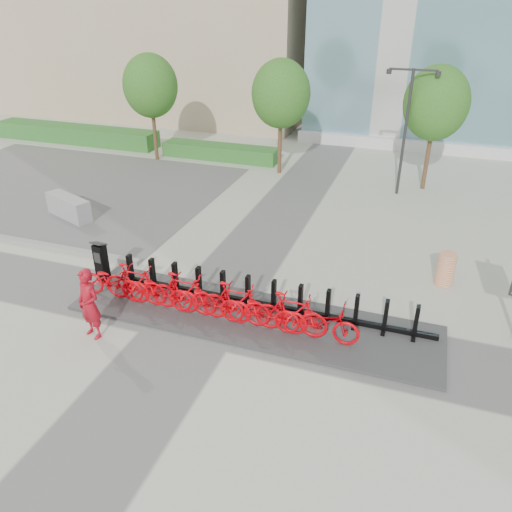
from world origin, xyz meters
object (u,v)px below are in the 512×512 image
(kiosk, at_px, (101,262))
(worker_red, at_px, (89,304))
(bike_0, at_px, (112,281))
(construction_barrel, at_px, (446,269))
(jersey_barrier, at_px, (69,207))

(kiosk, relative_size, worker_red, 0.68)
(bike_0, height_order, construction_barrel, bike_0)
(kiosk, distance_m, construction_barrel, 9.89)
(construction_barrel, bearing_deg, jersey_barrier, 177.84)
(kiosk, relative_size, jersey_barrier, 0.59)
(bike_0, height_order, jersey_barrier, bike_0)
(jersey_barrier, bearing_deg, kiosk, -21.31)
(construction_barrel, xyz_separation_m, jersey_barrier, (-13.38, 0.51, -0.08))
(kiosk, height_order, jersey_barrier, kiosk)
(bike_0, relative_size, jersey_barrier, 0.89)
(worker_red, distance_m, construction_barrel, 9.77)
(jersey_barrier, bearing_deg, construction_barrel, 19.03)
(worker_red, relative_size, jersey_barrier, 0.86)
(bike_0, distance_m, construction_barrel, 9.39)
(kiosk, bearing_deg, worker_red, -53.94)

